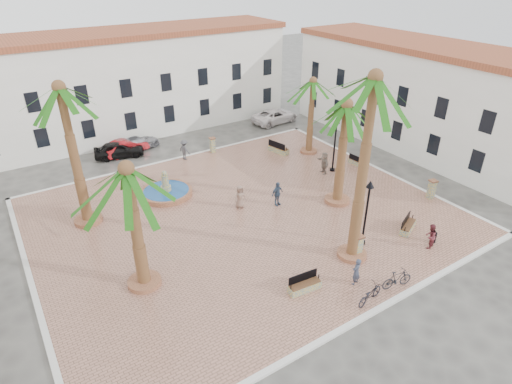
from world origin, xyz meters
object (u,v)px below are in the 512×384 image
(bench_se, at_px, (408,226))
(cyclist_a, at_px, (356,272))
(fountain, at_px, (166,191))
(lamppost_s, at_px, (368,202))
(palm_ne, at_px, (313,90))
(pedestrian_east, at_px, (324,163))
(bench_s, at_px, (304,286))
(car_white, at_px, (275,116))
(palm_nw, at_px, (62,104))
(pedestrian_north, at_px, (185,150))
(car_black, at_px, (119,150))
(bicycle_b, at_px, (397,279))
(bollard_n, at_px, (213,145))
(bench_e, at_px, (357,162))
(bench_ne, at_px, (278,149))
(bicycle_a, at_px, (370,294))
(bollard_e, at_px, (432,189))
(bollard_se, at_px, (358,245))
(car_silver, at_px, (137,143))
(pedestrian_fountain_b, at_px, (277,194))
(cyclist_b, at_px, (430,236))
(pedestrian_fountain_a, at_px, (240,197))
(lamppost_e, at_px, (336,135))
(palm_e, at_px, (346,118))
(car_red, at_px, (125,147))
(palm_s, at_px, (373,98))
(litter_bin, at_px, (434,237))

(bench_se, height_order, cyclist_a, cyclist_a)
(fountain, bearing_deg, lamppost_s, -58.07)
(palm_ne, xyz_separation_m, pedestrian_east, (-1.69, -3.92, -4.64))
(bench_s, xyz_separation_m, car_white, (13.74, 22.06, 0.30))
(palm_nw, bearing_deg, fountain, 6.17)
(cyclist_a, distance_m, pedestrian_north, 19.45)
(car_black, bearing_deg, bicycle_b, -151.29)
(bollard_n, bearing_deg, bench_e, -45.22)
(bench_ne, xyz_separation_m, car_black, (-11.94, 6.95, 0.26))
(palm_nw, xyz_separation_m, bicycle_a, (9.88, -15.21, -7.39))
(lamppost_s, distance_m, bollard_e, 8.49)
(palm_ne, relative_size, bollard_se, 4.92)
(bench_e, relative_size, car_silver, 0.39)
(cyclist_a, height_order, pedestrian_fountain_b, pedestrian_fountain_b)
(cyclist_b, xyz_separation_m, pedestrian_fountain_a, (-6.98, 10.04, 0.04))
(palm_nw, distance_m, pedestrian_fountain_a, 12.22)
(bench_s, bearing_deg, cyclist_a, -17.25)
(lamppost_e, height_order, bicycle_b, lamppost_e)
(palm_nw, bearing_deg, bench_e, -8.87)
(bench_ne, bearing_deg, bollard_e, -173.24)
(bench_se, distance_m, car_black, 24.33)
(pedestrian_east, bearing_deg, bollard_e, 42.61)
(car_black, bearing_deg, fountain, -162.42)
(palm_nw, distance_m, palm_ne, 19.42)
(palm_e, relative_size, car_white, 1.44)
(bollard_e, height_order, pedestrian_fountain_a, pedestrian_fountain_a)
(bench_s, height_order, car_black, car_black)
(bollard_se, bearing_deg, car_red, 106.39)
(palm_ne, distance_m, car_red, 16.89)
(bicycle_a, xyz_separation_m, bicycle_b, (1.97, 0.00, 0.05))
(pedestrian_fountain_a, xyz_separation_m, car_black, (-4.24, 13.20, -0.27))
(fountain, height_order, bench_e, fountain)
(lamppost_e, relative_size, bollard_se, 3.32)
(bollard_n, bearing_deg, cyclist_a, -95.44)
(bench_ne, relative_size, car_white, 0.40)
(lamppost_e, bearing_deg, bollard_se, -124.57)
(fountain, relative_size, lamppost_e, 0.83)
(palm_s, distance_m, cyclist_b, 9.74)
(palm_e, height_order, lamppost_e, palm_e)
(pedestrian_east, bearing_deg, car_white, 177.57)
(bollard_e, relative_size, litter_bin, 2.18)
(bicycle_a, bearing_deg, bicycle_b, -99.32)
(pedestrian_east, bearing_deg, car_silver, -125.30)
(bench_ne, xyz_separation_m, cyclist_a, (-6.67, -16.27, 0.49))
(palm_e, bearing_deg, pedestrian_fountain_a, 153.83)
(fountain, height_order, palm_ne, palm_ne)
(palm_e, distance_m, cyclist_b, 8.87)
(palm_nw, bearing_deg, pedestrian_fountain_b, -23.15)
(car_silver, bearing_deg, cyclist_a, 170.98)
(palm_s, distance_m, bench_se, 10.22)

